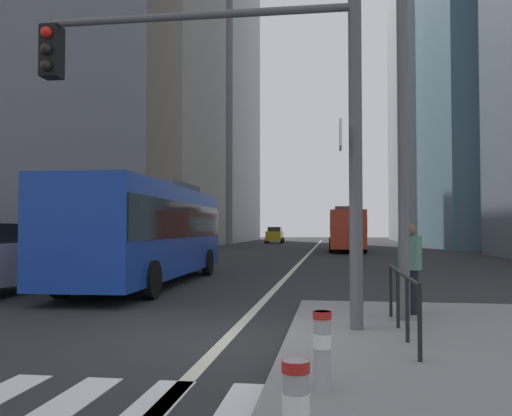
# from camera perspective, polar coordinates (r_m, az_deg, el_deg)

# --- Properties ---
(ground_plane) EXTENTS (160.00, 160.00, 0.00)m
(ground_plane) POSITION_cam_1_polar(r_m,az_deg,el_deg) (28.88, 4.61, -5.70)
(ground_plane) COLOR #28282B
(lane_centre_line) EXTENTS (0.20, 80.00, 0.01)m
(lane_centre_line) POSITION_cam_1_polar(r_m,az_deg,el_deg) (38.86, 5.50, -4.76)
(lane_centre_line) COLOR beige
(lane_centre_line) RESTS_ON ground
(office_tower_left_mid) EXTENTS (11.77, 17.77, 41.52)m
(office_tower_left_mid) POSITION_cam_1_polar(r_m,az_deg,el_deg) (57.05, -11.06, 17.34)
(office_tower_left_mid) COLOR gray
(office_tower_left_mid) RESTS_ON ground
(office_tower_left_far) EXTENTS (12.25, 24.11, 42.61)m
(office_tower_left_far) POSITION_cam_1_polar(r_m,az_deg,el_deg) (79.15, -5.27, 12.17)
(office_tower_left_far) COLOR #9E9EA3
(office_tower_left_far) RESTS_ON ground
(office_tower_right_far) EXTENTS (12.92, 21.86, 44.31)m
(office_tower_right_far) POSITION_cam_1_polar(r_m,az_deg,el_deg) (83.69, 18.73, 12.08)
(office_tower_right_far) COLOR #9E9EA3
(office_tower_right_far) RESTS_ON ground
(city_bus_blue_oncoming) EXTENTS (2.92, 11.24, 3.40)m
(city_bus_blue_oncoming) POSITION_cam_1_polar(r_m,az_deg,el_deg) (18.08, -11.05, -2.00)
(city_bus_blue_oncoming) COLOR #14389E
(city_bus_blue_oncoming) RESTS_ON ground
(city_bus_red_receding) EXTENTS (2.77, 11.80, 3.40)m
(city_bus_red_receding) POSITION_cam_1_polar(r_m,az_deg,el_deg) (44.01, 9.34, -2.04)
(city_bus_red_receding) COLOR red
(city_bus_red_receding) RESTS_ON ground
(car_oncoming_mid) EXTENTS (2.07, 4.04, 1.94)m
(car_oncoming_mid) POSITION_cam_1_polar(r_m,az_deg,el_deg) (65.37, 1.96, -2.82)
(car_oncoming_mid) COLOR gold
(car_oncoming_mid) RESTS_ON ground
(car_receding_near) EXTENTS (2.13, 4.35, 1.94)m
(car_receding_near) POSITION_cam_1_polar(r_m,az_deg,el_deg) (66.57, 8.62, -2.78)
(car_receding_near) COLOR silver
(car_receding_near) RESTS_ON ground
(traffic_signal_gantry) EXTENTS (5.72, 0.65, 6.00)m
(traffic_signal_gantry) POSITION_cam_1_polar(r_m,az_deg,el_deg) (9.64, -1.24, 11.53)
(traffic_signal_gantry) COLOR #515156
(traffic_signal_gantry) RESTS_ON median_island
(street_lamp_post) EXTENTS (5.50, 0.32, 8.00)m
(street_lamp_post) POSITION_cam_1_polar(r_m,az_deg,el_deg) (10.95, 14.94, 16.42)
(street_lamp_post) COLOR #56565B
(street_lamp_post) RESTS_ON median_island
(bollard_front) EXTENTS (0.20, 0.20, 0.77)m
(bollard_front) POSITION_cam_1_polar(r_m,az_deg,el_deg) (3.98, 4.16, -20.24)
(bollard_front) COLOR #99999E
(bollard_front) RESTS_ON median_island
(bollard_left) EXTENTS (0.20, 0.20, 0.81)m
(bollard_left) POSITION_cam_1_polar(r_m,az_deg,el_deg) (5.87, 6.90, -14.05)
(bollard_left) COLOR #99999E
(bollard_left) RESTS_ON median_island
(pedestrian_railing) EXTENTS (0.06, 3.58, 0.98)m
(pedestrian_railing) POSITION_cam_1_polar(r_m,az_deg,el_deg) (9.01, 14.94, -8.18)
(pedestrian_railing) COLOR black
(pedestrian_railing) RESTS_ON median_island
(pedestrian_waiting) EXTENTS (0.45, 0.40, 1.75)m
(pedestrian_waiting) POSITION_cam_1_polar(r_m,az_deg,el_deg) (11.11, 15.72, -5.58)
(pedestrian_waiting) COLOR black
(pedestrian_waiting) RESTS_ON median_island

